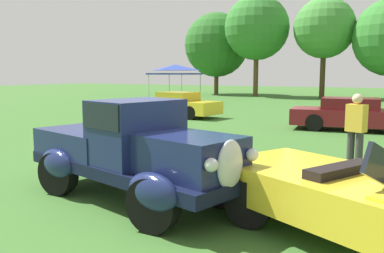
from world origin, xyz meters
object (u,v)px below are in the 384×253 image
spectator_between_cars (356,129)px  canopy_tent_left_field (175,69)px  neighbor_convertible (379,204)px  show_car_yellow (180,105)px  feature_pickup_truck (134,150)px  show_car_burgundy (354,115)px

spectator_between_cars → canopy_tent_left_field: size_ratio=0.61×
neighbor_convertible → canopy_tent_left_field: bearing=127.6°
show_car_yellow → canopy_tent_left_field: (-3.98, 6.08, 1.82)m
spectator_between_cars → canopy_tent_left_field: (-13.05, 13.76, 1.51)m
neighbor_convertible → spectator_between_cars: bearing=100.9°
feature_pickup_truck → show_car_yellow: size_ratio=1.09×
canopy_tent_left_field → show_car_yellow: bearing=-56.8°
feature_pickup_truck → show_car_burgundy: feature_pickup_truck is taller
show_car_burgundy → spectator_between_cars: size_ratio=2.81×
neighbor_convertible → canopy_tent_left_field: (-13.86, 18.00, 1.84)m
spectator_between_cars → feature_pickup_truck: bearing=-125.8°
show_car_burgundy → canopy_tent_left_field: canopy_tent_left_field is taller
neighbor_convertible → canopy_tent_left_field: 22.79m
show_car_yellow → show_car_burgundy: same height
feature_pickup_truck → show_car_yellow: feature_pickup_truck is taller
feature_pickup_truck → show_car_yellow: 13.27m
neighbor_convertible → spectator_between_cars: 4.33m
show_car_burgundy → canopy_tent_left_field: 14.18m
feature_pickup_truck → canopy_tent_left_field: canopy_tent_left_field is taller
show_car_yellow → canopy_tent_left_field: size_ratio=1.47×
show_car_burgundy → spectator_between_cars: bearing=-82.3°
show_car_yellow → canopy_tent_left_field: bearing=123.2°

